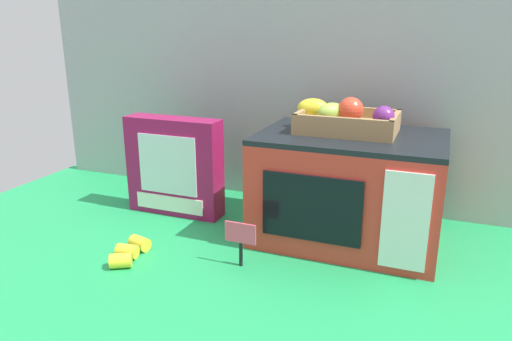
# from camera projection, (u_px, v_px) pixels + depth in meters

# --- Properties ---
(ground_plane) EXTENTS (1.70, 1.70, 0.00)m
(ground_plane) POSITION_uv_depth(u_px,v_px,m) (270.00, 222.00, 1.25)
(ground_plane) COLOR #219E54
(ground_plane) RESTS_ON ground
(display_back_panel) EXTENTS (1.61, 0.03, 0.67)m
(display_back_panel) POSITION_uv_depth(u_px,v_px,m) (297.00, 86.00, 1.34)
(display_back_panel) COLOR #A0A3A8
(display_back_panel) RESTS_ON ground
(toy_microwave) EXTENTS (0.42, 0.30, 0.26)m
(toy_microwave) POSITION_uv_depth(u_px,v_px,m) (349.00, 188.00, 1.13)
(toy_microwave) COLOR red
(toy_microwave) RESTS_ON ground
(food_groups_crate) EXTENTS (0.24, 0.16, 0.08)m
(food_groups_crate) POSITION_uv_depth(u_px,v_px,m) (345.00, 120.00, 1.11)
(food_groups_crate) COLOR #A37F51
(food_groups_crate) RESTS_ON toy_microwave
(cookie_set_box) EXTENTS (0.26, 0.07, 0.26)m
(cookie_set_box) POSITION_uv_depth(u_px,v_px,m) (174.00, 166.00, 1.29)
(cookie_set_box) COLOR #99144C
(cookie_set_box) RESTS_ON ground
(price_sign) EXTENTS (0.07, 0.01, 0.10)m
(price_sign) POSITION_uv_depth(u_px,v_px,m) (240.00, 238.00, 1.01)
(price_sign) COLOR black
(price_sign) RESTS_ON ground
(loose_toy_banana) EXTENTS (0.07, 0.13, 0.03)m
(loose_toy_banana) POSITION_uv_depth(u_px,v_px,m) (129.00, 251.00, 1.06)
(loose_toy_banana) COLOR yellow
(loose_toy_banana) RESTS_ON ground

